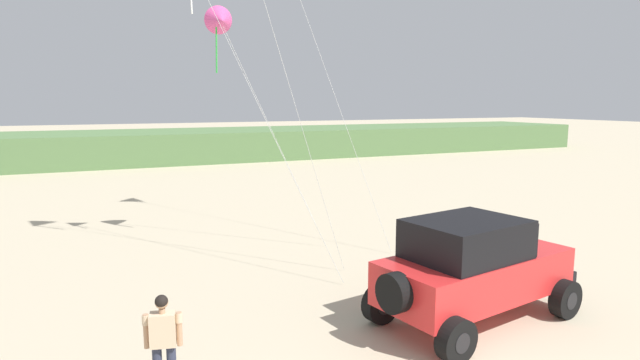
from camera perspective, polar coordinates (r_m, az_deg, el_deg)
The scene contains 4 objects.
dune_ridge at distance 43.01m, azimuth -24.24°, elevation 3.20°, with size 90.00×9.48×2.30m, color #567A47.
jeep at distance 11.62m, azimuth 16.51°, elevation -9.14°, with size 5.00×3.09×2.26m.
person_watching at distance 9.00m, azimuth -16.82°, elevation -16.32°, with size 0.61×0.38×1.67m.
kite_yellow_diamond at distance 17.15m, azimuth -10.87°, elevation 16.78°, with size 3.44×2.07×7.73m.
Camera 1 is at (-5.36, -4.60, 4.68)m, focal length 29.15 mm.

